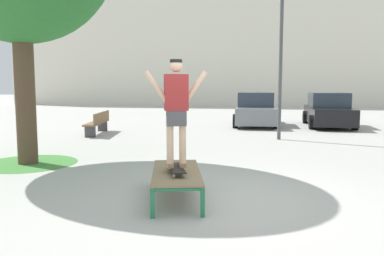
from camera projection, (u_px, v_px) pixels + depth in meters
name	position (u px, v px, depth m)	size (l,w,h in m)	color
ground_plane	(225.00, 200.00, 6.34)	(120.00, 120.00, 0.00)	#B7B5AD
building_facade	(252.00, 36.00, 34.57)	(43.90, 4.00, 12.18)	silver
skate_box	(176.00, 174.00, 6.39)	(1.17, 2.02, 0.46)	#237A4C
skateboard	(176.00, 168.00, 6.23)	(0.46, 0.82, 0.09)	black
skater	(176.00, 106.00, 6.12)	(0.97, 0.42, 1.69)	beige
grass_patch_near_left	(28.00, 163.00, 9.32)	(2.25, 2.25, 0.01)	#47893D
car_grey	(255.00, 110.00, 18.01)	(2.01, 4.24, 1.50)	slate
car_black	(328.00, 111.00, 17.51)	(1.94, 4.21, 1.50)	black
park_bench	(98.00, 122.00, 14.79)	(0.84, 2.44, 0.83)	brown
light_post	(282.00, 24.00, 12.95)	(0.36, 0.36, 5.83)	#4C4C51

